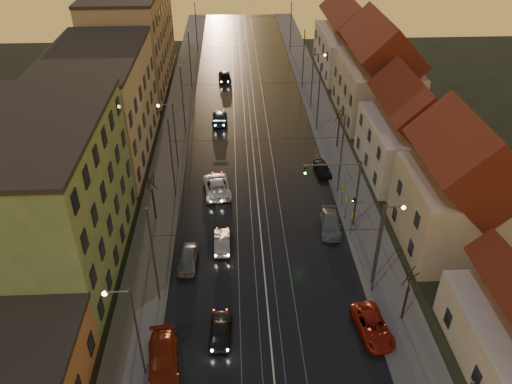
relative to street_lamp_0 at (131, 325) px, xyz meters
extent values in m
cube|color=black|center=(9.10, 38.00, -4.87)|extent=(16.00, 120.00, 0.04)
cube|color=#4C4C4C|center=(-0.90, 38.00, -4.81)|extent=(4.00, 120.00, 0.15)
cube|color=#4C4C4C|center=(19.10, 38.00, -4.81)|extent=(4.00, 120.00, 0.15)
cube|color=gray|center=(6.90, 38.00, -4.83)|extent=(0.06, 120.00, 0.03)
cube|color=gray|center=(8.33, 38.00, -4.83)|extent=(0.06, 120.00, 0.03)
cube|color=gray|center=(9.87, 38.00, -4.83)|extent=(0.06, 120.00, 0.03)
cube|color=gray|center=(11.30, 38.00, -4.83)|extent=(0.06, 120.00, 0.03)
cube|color=#638655|center=(-8.40, 12.00, 1.61)|extent=(10.00, 18.00, 13.00)
cube|color=tan|center=(-8.40, 32.00, 1.11)|extent=(10.00, 20.00, 12.00)
cube|color=tan|center=(-8.40, 56.00, 2.11)|extent=(10.00, 24.00, 14.00)
cube|color=#BBA990|center=(26.10, 13.00, -1.39)|extent=(8.50, 10.00, 7.00)
pyramid|color=#521912|center=(26.10, 13.00, 4.01)|extent=(8.67, 10.20, 3.80)
cube|color=beige|center=(26.10, 26.00, -1.89)|extent=(9.00, 12.00, 6.00)
pyramid|color=#521912|center=(26.10, 26.00, 2.71)|extent=(9.18, 12.24, 3.20)
cube|color=#BBA990|center=(26.10, 41.00, -1.14)|extent=(9.00, 14.00, 7.50)
pyramid|color=#521912|center=(26.10, 41.00, 4.61)|extent=(9.18, 14.28, 4.00)
cube|color=beige|center=(26.10, 59.00, -1.64)|extent=(9.00, 16.00, 6.50)
pyramid|color=#521912|center=(26.10, 59.00, 3.36)|extent=(9.18, 16.32, 3.50)
cylinder|color=#595B60|center=(0.50, 7.00, -0.39)|extent=(0.16, 0.16, 9.00)
cylinder|color=#595B60|center=(17.70, 7.00, -0.39)|extent=(0.16, 0.16, 9.00)
cylinder|color=#595B60|center=(0.50, 22.00, -0.39)|extent=(0.16, 0.16, 9.00)
cylinder|color=#595B60|center=(17.70, 22.00, -0.39)|extent=(0.16, 0.16, 9.00)
cylinder|color=#595B60|center=(0.50, 37.00, -0.39)|extent=(0.16, 0.16, 9.00)
cylinder|color=#595B60|center=(17.70, 37.00, -0.39)|extent=(0.16, 0.16, 9.00)
cylinder|color=#595B60|center=(0.50, 52.00, -0.39)|extent=(0.16, 0.16, 9.00)
cylinder|color=#595B60|center=(17.70, 52.00, -0.39)|extent=(0.16, 0.16, 9.00)
cylinder|color=#595B60|center=(0.50, 70.00, -0.39)|extent=(0.16, 0.16, 9.00)
cylinder|color=#595B60|center=(17.70, 70.00, -0.39)|extent=(0.16, 0.16, 9.00)
cylinder|color=#595B60|center=(0.30, 0.00, -0.89)|extent=(0.14, 0.14, 8.00)
cylinder|color=#595B60|center=(-0.50, 0.00, 2.91)|extent=(1.60, 0.10, 0.10)
sphere|color=#FFD88C|center=(-1.22, 0.00, 2.81)|extent=(0.32, 0.32, 0.32)
cylinder|color=#595B60|center=(17.90, 8.00, -0.89)|extent=(0.14, 0.14, 8.00)
cylinder|color=#595B60|center=(18.70, 8.00, 2.91)|extent=(1.60, 0.10, 0.10)
sphere|color=#FFD88C|center=(19.42, 8.00, 2.81)|extent=(0.32, 0.32, 0.32)
cylinder|color=#595B60|center=(0.30, 28.00, -0.89)|extent=(0.14, 0.14, 8.00)
cylinder|color=#595B60|center=(-0.50, 28.00, 2.91)|extent=(1.60, 0.10, 0.10)
sphere|color=#FFD88C|center=(-1.22, 28.00, 2.81)|extent=(0.32, 0.32, 0.32)
cylinder|color=#595B60|center=(17.90, 44.00, -0.89)|extent=(0.14, 0.14, 8.00)
cylinder|color=#595B60|center=(18.70, 44.00, 2.91)|extent=(1.60, 0.10, 0.10)
sphere|color=#FFD88C|center=(19.42, 44.00, 2.81)|extent=(0.32, 0.32, 0.32)
cylinder|color=#595B60|center=(18.10, 16.00, -1.29)|extent=(0.20, 0.20, 7.20)
cylinder|color=#595B60|center=(15.50, 16.00, 2.01)|extent=(5.20, 0.14, 0.14)
imported|color=black|center=(13.10, 16.00, 1.41)|extent=(0.15, 0.18, 0.90)
sphere|color=#19FF3F|center=(13.10, 15.88, 1.26)|extent=(0.20, 0.20, 0.20)
cylinder|color=black|center=(-1.10, 18.00, -3.14)|extent=(0.18, 0.18, 3.50)
cylinder|color=black|center=(-0.86, 18.09, -0.59)|extent=(0.37, 0.92, 1.61)
cylinder|color=black|center=(-1.18, 18.23, -0.59)|extent=(0.91, 0.40, 1.61)
cylinder|color=black|center=(-1.33, 17.91, -0.59)|extent=(0.37, 0.92, 1.61)
cylinder|color=black|center=(-0.97, 17.78, -0.59)|extent=(0.84, 0.54, 1.62)
cylinder|color=black|center=(19.30, 4.00, -3.14)|extent=(0.18, 0.18, 3.50)
cylinder|color=black|center=(19.54, 4.09, -0.59)|extent=(0.37, 0.92, 1.61)
cylinder|color=black|center=(19.22, 4.23, -0.59)|extent=(0.91, 0.40, 1.61)
cylinder|color=black|center=(19.07, 3.91, -0.59)|extent=(0.37, 0.92, 1.61)
cylinder|color=black|center=(19.43, 3.78, -0.59)|extent=(0.84, 0.54, 1.62)
cylinder|color=black|center=(19.50, 32.00, -3.14)|extent=(0.18, 0.18, 3.50)
cylinder|color=black|center=(19.74, 32.09, -0.59)|extent=(0.37, 0.92, 1.61)
cylinder|color=black|center=(19.42, 32.23, -0.59)|extent=(0.91, 0.40, 1.61)
cylinder|color=black|center=(19.27, 31.91, -0.59)|extent=(0.37, 0.92, 1.61)
cylinder|color=black|center=(19.63, 31.78, -0.59)|extent=(0.84, 0.54, 1.62)
imported|color=black|center=(5.42, 3.08, -4.23)|extent=(1.80, 3.96, 1.32)
imported|color=#9B9BA0|center=(5.48, 13.33, -4.24)|extent=(1.44, 3.96, 1.30)
imported|color=silver|center=(4.84, 22.64, -4.10)|extent=(3.32, 5.94, 1.57)
imported|color=navy|center=(4.94, 39.86, -4.18)|extent=(2.06, 4.87, 1.40)
imported|color=black|center=(5.58, 55.57, -4.09)|extent=(2.26, 4.80, 1.59)
imported|color=maroon|center=(1.50, 0.59, -4.16)|extent=(2.64, 5.24, 1.46)
imported|color=gray|center=(2.52, 11.09, -4.21)|extent=(1.83, 4.07, 1.36)
imported|color=#A11E10|center=(16.70, 2.86, -4.23)|extent=(2.78, 4.95, 1.31)
imported|color=gray|center=(15.79, 15.54, -4.23)|extent=(2.32, 4.72, 1.32)
imported|color=black|center=(16.70, 25.92, -4.26)|extent=(1.87, 3.80, 1.25)
camera|label=1|loc=(6.83, -22.10, 24.37)|focal=35.00mm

